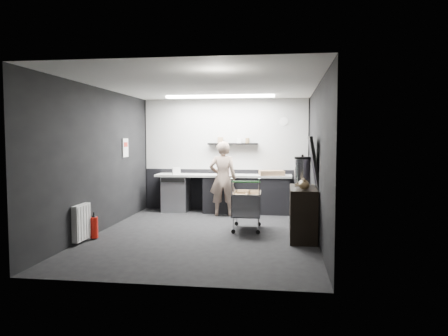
# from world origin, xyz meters

# --- Properties ---
(floor) EXTENTS (5.50, 5.50, 0.00)m
(floor) POSITION_xyz_m (0.00, 0.00, 0.00)
(floor) COLOR black
(floor) RESTS_ON ground
(ceiling) EXTENTS (5.50, 5.50, 0.00)m
(ceiling) POSITION_xyz_m (0.00, 0.00, 2.70)
(ceiling) COLOR white
(ceiling) RESTS_ON wall_back
(wall_back) EXTENTS (5.50, 0.00, 5.50)m
(wall_back) POSITION_xyz_m (0.00, 2.75, 1.35)
(wall_back) COLOR black
(wall_back) RESTS_ON floor
(wall_front) EXTENTS (5.50, 0.00, 5.50)m
(wall_front) POSITION_xyz_m (0.00, -2.75, 1.35)
(wall_front) COLOR black
(wall_front) RESTS_ON floor
(wall_left) EXTENTS (0.00, 5.50, 5.50)m
(wall_left) POSITION_xyz_m (-2.00, 0.00, 1.35)
(wall_left) COLOR black
(wall_left) RESTS_ON floor
(wall_right) EXTENTS (0.00, 5.50, 5.50)m
(wall_right) POSITION_xyz_m (2.00, 0.00, 1.35)
(wall_right) COLOR black
(wall_right) RESTS_ON floor
(kitchen_wall_panel) EXTENTS (3.95, 0.02, 1.70)m
(kitchen_wall_panel) POSITION_xyz_m (0.00, 2.73, 1.85)
(kitchen_wall_panel) COLOR #B2B2AE
(kitchen_wall_panel) RESTS_ON wall_back
(dado_panel) EXTENTS (3.95, 0.02, 1.00)m
(dado_panel) POSITION_xyz_m (0.00, 2.73, 0.50)
(dado_panel) COLOR black
(dado_panel) RESTS_ON wall_back
(floating_shelf) EXTENTS (1.20, 0.22, 0.04)m
(floating_shelf) POSITION_xyz_m (0.20, 2.62, 1.62)
(floating_shelf) COLOR black
(floating_shelf) RESTS_ON wall_back
(wall_clock) EXTENTS (0.20, 0.03, 0.20)m
(wall_clock) POSITION_xyz_m (1.40, 2.72, 2.15)
(wall_clock) COLOR white
(wall_clock) RESTS_ON wall_back
(poster) EXTENTS (0.02, 0.30, 0.40)m
(poster) POSITION_xyz_m (-1.98, 1.30, 1.55)
(poster) COLOR white
(poster) RESTS_ON wall_left
(poster_red_band) EXTENTS (0.02, 0.22, 0.10)m
(poster_red_band) POSITION_xyz_m (-1.98, 1.30, 1.62)
(poster_red_band) COLOR red
(poster_red_band) RESTS_ON poster
(radiator) EXTENTS (0.10, 0.50, 0.60)m
(radiator) POSITION_xyz_m (-1.94, -0.90, 0.35)
(radiator) COLOR white
(radiator) RESTS_ON wall_left
(ceiling_strip) EXTENTS (2.40, 0.20, 0.04)m
(ceiling_strip) POSITION_xyz_m (0.00, 1.85, 2.67)
(ceiling_strip) COLOR white
(ceiling_strip) RESTS_ON ceiling
(prep_counter) EXTENTS (3.20, 0.61, 0.90)m
(prep_counter) POSITION_xyz_m (0.14, 2.42, 0.46)
(prep_counter) COLOR black
(prep_counter) RESTS_ON floor
(person) EXTENTS (0.65, 0.46, 1.69)m
(person) POSITION_xyz_m (0.05, 1.97, 0.84)
(person) COLOR beige
(person) RESTS_ON floor
(shopping_cart) EXTENTS (0.56, 0.91, 0.99)m
(shopping_cart) POSITION_xyz_m (0.71, 0.55, 0.47)
(shopping_cart) COLOR silver
(shopping_cart) RESTS_ON floor
(sideboard) EXTENTS (0.51, 1.20, 1.80)m
(sideboard) POSITION_xyz_m (1.77, 0.00, 0.57)
(sideboard) COLOR black
(sideboard) RESTS_ON floor
(fire_extinguisher) EXTENTS (0.14, 0.14, 0.45)m
(fire_extinguisher) POSITION_xyz_m (-1.85, -0.61, 0.22)
(fire_extinguisher) COLOR red
(fire_extinguisher) RESTS_ON floor
(cardboard_box) EXTENTS (0.62, 0.51, 0.11)m
(cardboard_box) POSITION_xyz_m (1.13, 2.37, 0.96)
(cardboard_box) COLOR #8D6B4B
(cardboard_box) RESTS_ON prep_counter
(pink_tub) EXTENTS (0.17, 0.17, 0.17)m
(pink_tub) POSITION_xyz_m (0.14, 2.42, 0.99)
(pink_tub) COLOR beige
(pink_tub) RESTS_ON prep_counter
(white_container) EXTENTS (0.21, 0.19, 0.16)m
(white_container) POSITION_xyz_m (-1.12, 2.37, 0.98)
(white_container) COLOR white
(white_container) RESTS_ON prep_counter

